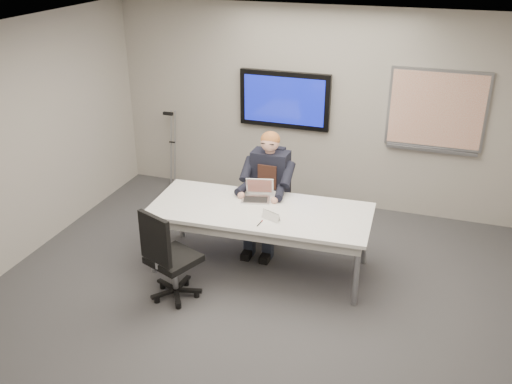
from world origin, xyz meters
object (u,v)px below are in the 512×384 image
(office_chair_near, at_px, (171,272))
(seated_person, at_px, (265,203))
(laptop, at_px, (257,194))
(conference_table, at_px, (260,216))
(office_chair_far, at_px, (272,215))

(office_chair_near, height_order, seated_person, seated_person)
(seated_person, xyz_separation_m, laptop, (-0.02, -0.26, 0.24))
(seated_person, height_order, laptop, seated_person)
(conference_table, relative_size, office_chair_far, 2.66)
(office_chair_near, distance_m, laptop, 1.39)
(office_chair_far, distance_m, office_chair_near, 1.78)
(office_chair_near, height_order, laptop, office_chair_near)
(conference_table, xyz_separation_m, seated_person, (-0.10, 0.51, -0.09))
(office_chair_near, xyz_separation_m, laptop, (0.59, 1.16, 0.50))
(office_chair_far, xyz_separation_m, office_chair_near, (-0.61, -1.67, 0.04))
(conference_table, height_order, office_chair_near, office_chair_near)
(conference_table, relative_size, seated_person, 1.75)
(office_chair_near, bearing_deg, conference_table, -106.07)
(office_chair_near, relative_size, seated_person, 0.74)
(seated_person, bearing_deg, office_chair_near, -112.08)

